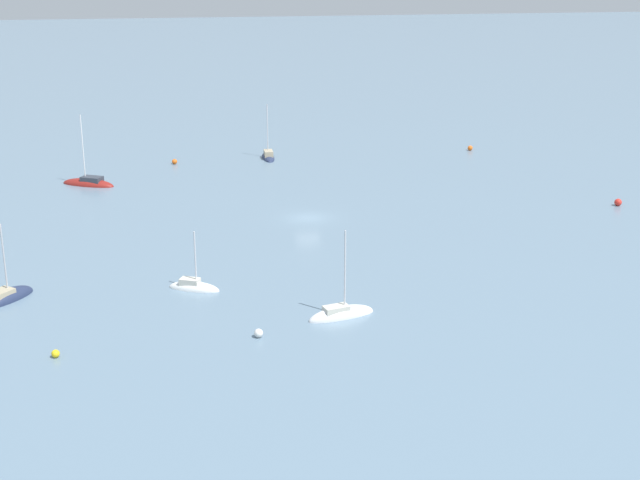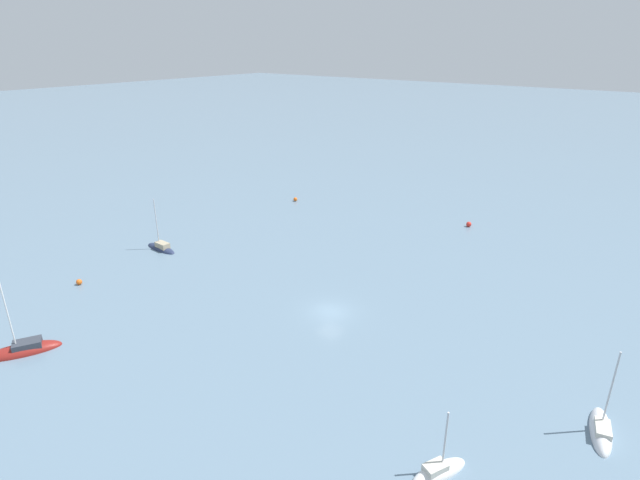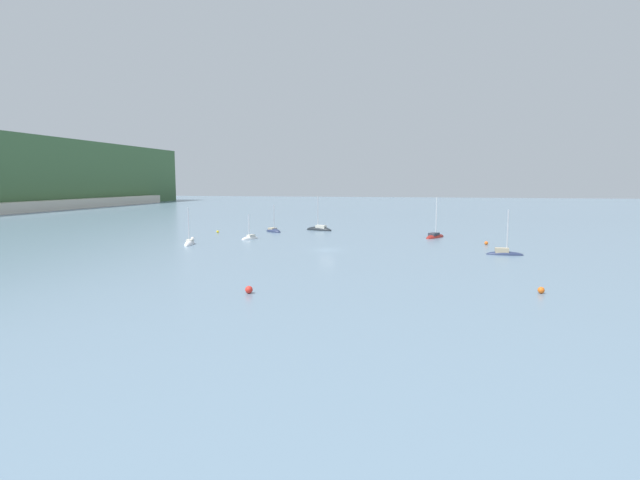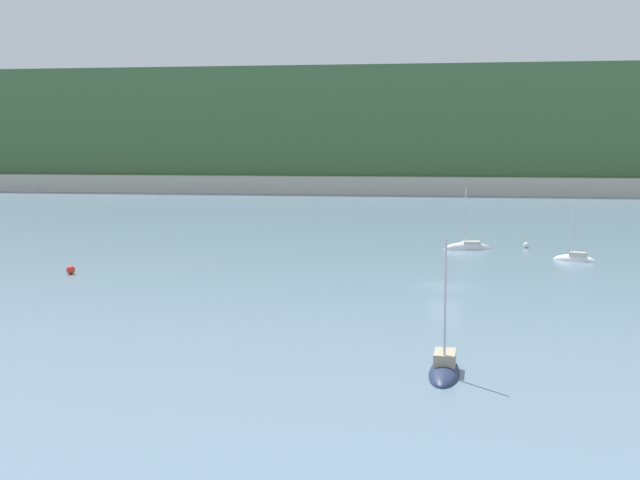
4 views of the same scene
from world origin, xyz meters
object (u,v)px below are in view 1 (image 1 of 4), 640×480
object	(u,v)px
sailboat_5	(341,316)
mooring_buoy_1	(175,162)
sailboat_2	(6,299)
mooring_buoy_2	(56,354)
sailboat_1	(268,157)
mooring_buoy_0	(618,202)
mooring_buoy_3	(259,333)
sailboat_0	(89,184)
sailboat_3	(194,288)
mooring_buoy_4	(470,148)

from	to	relation	value
sailboat_5	mooring_buoy_1	bearing A→B (deg)	87.48
sailboat_2	mooring_buoy_2	size ratio (longest dim) A/B	12.58
sailboat_1	sailboat_5	distance (m)	56.26
sailboat_1	mooring_buoy_0	size ratio (longest dim) A/B	9.74
sailboat_1	mooring_buoy_3	world-z (taller)	sailboat_1
sailboat_1	mooring_buoy_2	xyz separation A→B (m)	(22.71, 59.73, 0.14)
mooring_buoy_0	mooring_buoy_3	world-z (taller)	mooring_buoy_0
sailboat_2	mooring_buoy_1	world-z (taller)	sailboat_2
sailboat_0	sailboat_1	world-z (taller)	sailboat_0
sailboat_0	sailboat_2	world-z (taller)	sailboat_0
mooring_buoy_0	sailboat_3	bearing A→B (deg)	19.78
mooring_buoy_3	mooring_buoy_4	xyz separation A→B (m)	(-37.22, -58.47, 0.02)
sailboat_3	mooring_buoy_3	distance (m)	11.57
sailboat_3	sailboat_5	xyz separation A→B (m)	(-10.99, 8.07, -0.01)
sailboat_2	mooring_buoy_0	size ratio (longest dim) A/B	8.98
sailboat_0	sailboat_3	size ratio (longest dim) A/B	1.62
mooring_buoy_3	sailboat_0	bearing A→B (deg)	-72.70
sailboat_2	mooring_buoy_3	distance (m)	22.39
mooring_buoy_2	mooring_buoy_3	xyz separation A→B (m)	(-14.39, -0.79, 0.04)
sailboat_5	sailboat_2	bearing A→B (deg)	148.16
sailboat_0	sailboat_5	world-z (taller)	sailboat_0
sailboat_5	mooring_buoy_1	xyz separation A→B (m)	(11.21, -54.87, 0.27)
mooring_buoy_1	sailboat_0	bearing A→B (deg)	41.12
sailboat_0	mooring_buoy_1	world-z (taller)	sailboat_0
sailboat_0	sailboat_1	bearing A→B (deg)	-127.45
mooring_buoy_0	mooring_buoy_1	world-z (taller)	mooring_buoy_0
sailboat_5	mooring_buoy_2	bearing A→B (deg)	175.28
sailboat_2	mooring_buoy_2	distance (m)	12.91
mooring_buoy_3	mooring_buoy_4	world-z (taller)	mooring_buoy_4
sailboat_2	mooring_buoy_0	world-z (taller)	sailboat_2
mooring_buoy_1	mooring_buoy_4	bearing A→B (deg)	-178.76
sailboat_5	mooring_buoy_0	bearing A→B (deg)	20.37
sailboat_2	mooring_buoy_1	distance (m)	48.84
sailboat_0	sailboat_1	xyz separation A→B (m)	(-23.36, -10.63, 0.05)
sailboat_5	mooring_buoy_4	world-z (taller)	sailboat_5
sailboat_3	mooring_buoy_4	xyz separation A→B (m)	(-41.43, -47.70, 0.27)
mooring_buoy_0	mooring_buoy_4	world-z (taller)	mooring_buoy_0
sailboat_2	mooring_buoy_4	bearing A→B (deg)	-9.46
mooring_buoy_2	sailboat_1	bearing A→B (deg)	-110.82
mooring_buoy_0	mooring_buoy_3	xyz separation A→B (m)	(43.65, 27.98, -0.07)
sailboat_5	mooring_buoy_2	size ratio (longest dim) A/B	13.59
mooring_buoy_1	mooring_buoy_3	bearing A→B (deg)	94.41
sailboat_1	sailboat_5	xyz separation A→B (m)	(1.54, 56.24, -0.07)
sailboat_2	mooring_buoy_4	distance (m)	73.85
mooring_buoy_1	mooring_buoy_4	distance (m)	41.67
sailboat_5	sailboat_0	bearing A→B (deg)	101.50
mooring_buoy_0	mooring_buoy_4	size ratio (longest dim) A/B	1.14
mooring_buoy_0	mooring_buoy_2	size ratio (longest dim) A/B	1.40
sailboat_3	mooring_buoy_3	size ratio (longest dim) A/B	8.65
sailboat_1	sailboat_3	xyz separation A→B (m)	(12.53, 48.17, -0.06)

